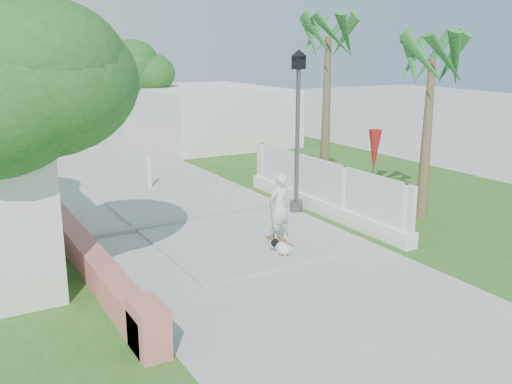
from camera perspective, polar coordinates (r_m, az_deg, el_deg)
ground at (r=10.38m, az=7.63°, el=-11.55°), size 90.00×90.00×0.00m
path_strip at (r=28.31m, az=-17.73°, el=4.57°), size 3.20×36.00×0.06m
curb at (r=15.22m, az=-6.17°, el=-2.78°), size 6.50×0.25×0.10m
grass_right at (r=20.47m, az=9.69°, el=1.43°), size 8.00×20.00×0.01m
pink_wall at (r=11.95m, az=-16.05°, el=-6.82°), size 0.45×8.20×0.80m
lattice_fence at (r=15.89m, az=6.55°, el=-0.20°), size 0.35×7.00×1.50m
building_right at (r=28.14m, az=-4.93°, el=7.75°), size 6.00×8.00×2.60m
street_lamp at (r=15.64m, az=4.18°, el=6.65°), size 0.44×0.44×4.44m
bollard at (r=18.77m, az=-10.60°, el=2.03°), size 0.14×0.14×1.09m
patio_umbrella at (r=16.13m, az=11.75°, el=3.96°), size 0.36×0.36×2.30m
tree_left_near at (r=10.44m, az=-22.98°, el=9.44°), size 3.60×3.60×5.28m
tree_path_left at (r=23.51m, az=-23.49°, el=11.52°), size 3.40×3.40×5.23m
tree_path_right at (r=28.79m, az=-11.87°, el=12.04°), size 3.00×3.00×4.79m
palm_far at (r=17.30m, az=7.22°, el=14.15°), size 1.80×1.80×5.30m
palm_near at (r=15.38m, az=17.16°, el=11.66°), size 1.80×1.80×4.70m
skateboarder at (r=13.11m, az=2.27°, el=-1.80°), size 0.71×0.98×1.71m
dog at (r=12.59m, az=2.55°, el=-5.58°), size 0.42×0.57×0.41m
parked_car at (r=40.00m, az=-21.25°, el=8.12°), size 5.23×3.17×1.66m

